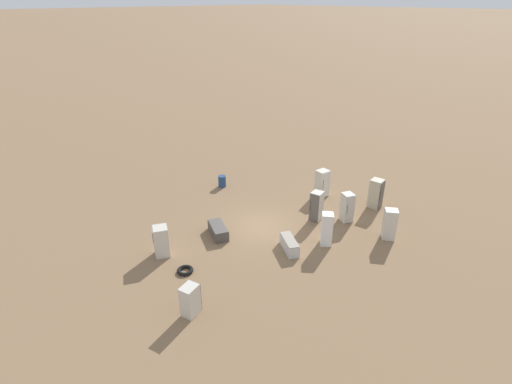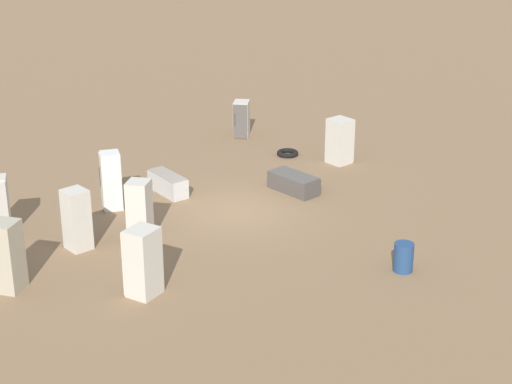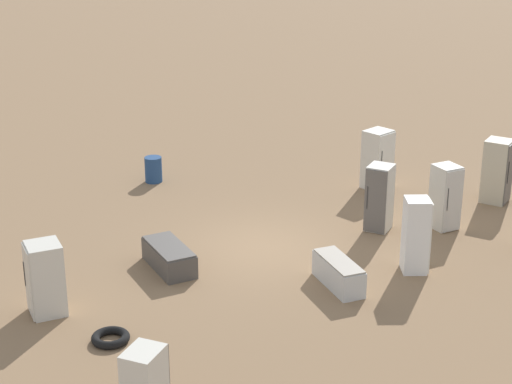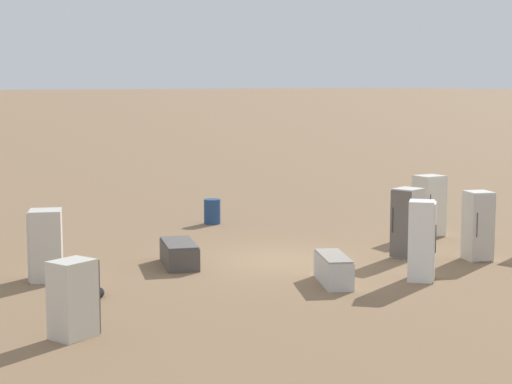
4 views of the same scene
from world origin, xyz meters
name	(u,v)px [view 2 (image 2 of 4)]	position (x,y,z in m)	size (l,w,h in m)	color
ground_plane	(236,212)	(0.00, 0.00, 0.00)	(1000.00, 1000.00, 0.00)	#846647
discarded_fridge_0	(76,219)	(-3.08, -4.12, 0.89)	(0.88, 0.84, 1.79)	beige
discarded_fridge_1	(6,256)	(-3.36, -6.89, 0.94)	(0.84, 0.80, 1.89)	#B2A88E
discarded_fridge_3	(241,119)	(-2.92, 7.15, 0.71)	(0.76, 0.90, 1.42)	beige
discarded_fridge_4	(340,141)	(1.61, 5.67, 0.83)	(1.01, 1.01, 1.65)	beige
discarded_fridge_5	(168,184)	(-2.73, 0.62, 0.33)	(1.73, 1.34, 0.66)	silver
discarded_fridge_6	(140,211)	(-1.72, -2.93, 0.91)	(0.74, 0.81, 1.83)	beige
discarded_fridge_7	(111,181)	(-3.74, -1.21, 0.93)	(0.85, 0.85, 1.87)	white
discarded_fridge_8	(294,183)	(1.06, 2.36, 0.30)	(1.92, 1.43, 0.61)	#4C4742
discarded_fridge_9	(143,262)	(0.01, -5.79, 0.91)	(0.81, 0.87, 1.83)	beige
scrap_tire	(288,153)	(-0.41, 5.68, 0.09)	(0.80, 0.80, 0.18)	black
rusty_barrel	(404,257)	(5.81, -1.94, 0.40)	(0.54, 0.54, 0.81)	navy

